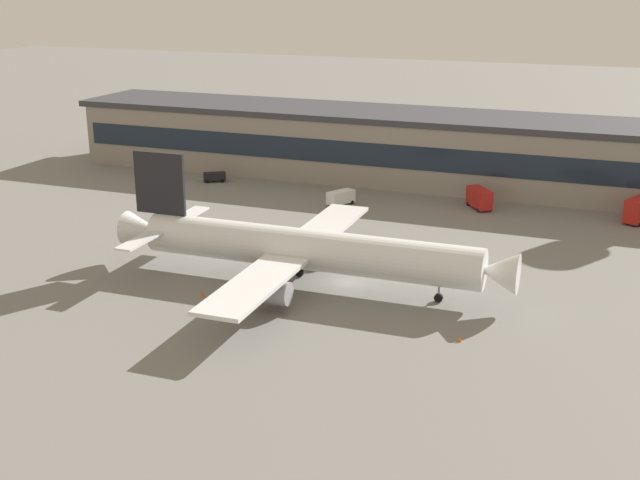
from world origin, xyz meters
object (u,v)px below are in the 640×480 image
(airliner, at_px, (303,249))
(traffic_cone_0, at_px, (202,294))
(catering_truck, at_px, (640,209))
(crew_van, at_px, (340,197))
(follow_me_car, at_px, (214,176))
(traffic_cone_1, at_px, (460,339))
(stair_truck, at_px, (480,198))

(airliner, bearing_deg, traffic_cone_0, -139.77)
(airliner, relative_size, catering_truck, 7.17)
(crew_van, bearing_deg, airliner, -77.37)
(airliner, distance_m, follow_me_car, 59.66)
(traffic_cone_0, xyz_separation_m, traffic_cone_1, (33.57, -1.61, -0.05))
(traffic_cone_0, bearing_deg, stair_truck, 64.92)
(follow_me_car, distance_m, traffic_cone_1, 83.09)
(airliner, xyz_separation_m, traffic_cone_1, (23.25, -10.33, -4.61))
(follow_me_car, height_order, crew_van, crew_van)
(catering_truck, bearing_deg, airliner, -131.51)
(stair_truck, bearing_deg, catering_truck, 2.90)
(crew_van, xyz_separation_m, traffic_cone_1, (31.92, -49.02, -1.18))
(stair_truck, xyz_separation_m, follow_me_car, (-52.83, 0.68, -0.89))
(catering_truck, bearing_deg, traffic_cone_1, -107.51)
(follow_me_car, distance_m, catering_truck, 79.11)
(stair_truck, xyz_separation_m, traffic_cone_0, (-25.25, -53.95, -1.65))
(stair_truck, bearing_deg, follow_me_car, 179.26)
(traffic_cone_1, bearing_deg, catering_truck, 72.49)
(catering_truck, distance_m, crew_van, 50.49)
(stair_truck, bearing_deg, airliner, -108.27)
(airliner, distance_m, catering_truck, 62.22)
(airliner, height_order, traffic_cone_1, airliner)
(catering_truck, distance_m, traffic_cone_0, 75.59)
(airliner, height_order, follow_me_car, airliner)
(crew_van, height_order, traffic_cone_0, crew_van)
(airliner, height_order, traffic_cone_0, airliner)
(traffic_cone_0, bearing_deg, crew_van, 88.01)
(catering_truck, height_order, crew_van, catering_truck)
(stair_truck, relative_size, traffic_cone_0, 9.55)
(airliner, relative_size, traffic_cone_0, 83.47)
(stair_truck, bearing_deg, traffic_cone_0, -115.08)
(traffic_cone_0, bearing_deg, follow_me_car, 116.79)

